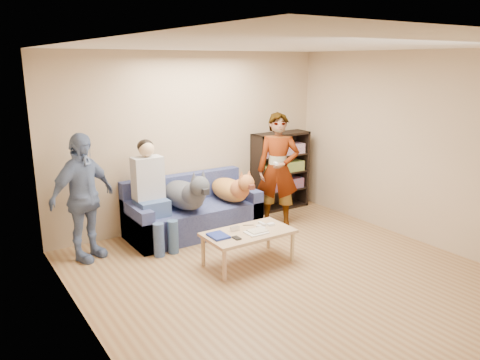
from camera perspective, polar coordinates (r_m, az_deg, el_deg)
ground at (r=5.51m, az=7.04°, el=-12.25°), size 5.00×5.00×0.00m
ceiling at (r=4.93m, az=8.00°, el=15.89°), size 5.00×5.00×0.00m
wall_back at (r=7.10m, az=-5.80°, el=4.91°), size 4.50×0.00×4.50m
wall_left at (r=4.02m, az=-17.70°, el=-3.08°), size 0.00×5.00×5.00m
wall_right at (r=6.73m, az=22.21°, el=3.39°), size 0.00×5.00×5.00m
blanket at (r=7.13m, az=0.55°, el=-1.67°), size 0.36×0.30×0.12m
person_standing_right at (r=7.06m, az=4.66°, el=1.23°), size 0.74×0.73×1.72m
person_standing_left at (r=6.11m, az=-18.62°, el=-2.05°), size 1.03×0.76×1.62m
held_controller at (r=6.75m, az=4.39°, el=2.03°), size 0.08×0.12×0.03m
notebook_blue at (r=5.61m, az=-2.67°, el=-6.80°), size 0.20×0.26×0.03m
papers at (r=5.73m, az=2.01°, el=-6.41°), size 0.26×0.20×0.02m
magazine at (r=5.75m, az=2.14°, el=-6.17°), size 0.22×0.17×0.01m
camera_silver at (r=5.80m, az=-0.63°, el=-5.94°), size 0.11×0.06×0.05m
controller_a at (r=6.00m, az=2.70°, el=-5.35°), size 0.04×0.13×0.03m
controller_b at (r=5.99m, az=3.77°, el=-5.42°), size 0.09×0.06×0.03m
headphone_cup_a at (r=5.87m, az=2.75°, el=-5.87°), size 0.07×0.07×0.02m
headphone_cup_b at (r=5.93m, az=2.30°, el=-5.65°), size 0.07×0.07×0.02m
pen_orange at (r=5.64m, az=1.78°, el=-6.77°), size 0.13×0.06×0.01m
pen_black at (r=5.98m, az=1.00°, el=-5.52°), size 0.13×0.08×0.01m
wallet at (r=5.55m, az=-0.42°, el=-7.08°), size 0.07×0.12×0.02m
sofa at (r=6.89m, az=-5.86°, el=-4.14°), size 1.90×0.85×0.82m
person_seated at (r=6.37m, az=-10.77°, el=-1.23°), size 0.40×0.73×1.47m
dog_gray at (r=6.56m, az=-6.55°, el=-1.70°), size 0.44×1.26×0.64m
dog_tan at (r=6.89m, az=-0.94°, el=-1.10°), size 0.38×1.15×0.55m
coffee_table at (r=5.79m, az=1.02°, el=-6.72°), size 1.10×0.60×0.42m
bookshelf at (r=7.91m, az=4.88°, el=1.32°), size 1.00×0.34×1.30m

